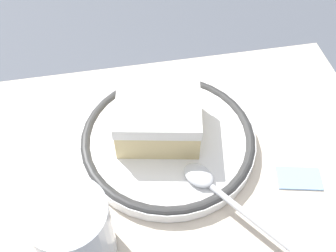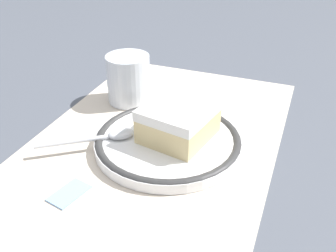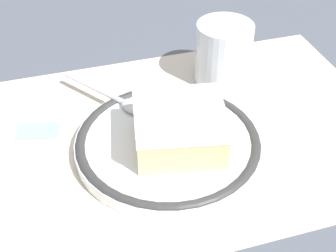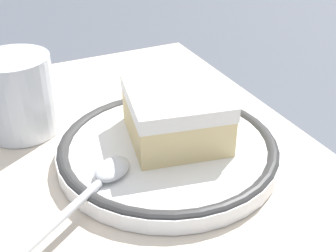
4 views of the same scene
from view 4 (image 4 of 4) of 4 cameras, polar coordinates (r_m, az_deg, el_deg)
The scene contains 6 objects.
ground_plane at distance 0.43m, azimuth -3.35°, elevation -4.28°, with size 2.40×2.40×0.00m, color #4C515B.
placemat at distance 0.43m, azimuth -3.35°, elevation -4.20°, with size 0.54×0.35×0.00m, color beige.
plate at distance 0.42m, azimuth -0.00°, elevation -2.96°, with size 0.21×0.21×0.02m.
cake_slice at distance 0.42m, azimuth 1.02°, elevation 1.57°, with size 0.11×0.11×0.05m.
spoon at distance 0.37m, azimuth -9.14°, elevation -7.31°, with size 0.09×0.12×0.01m.
cup at distance 0.48m, azimuth -18.70°, elevation 3.26°, with size 0.07×0.07×0.08m.
Camera 4 is at (0.33, -0.13, 0.25)m, focal length 47.17 mm.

